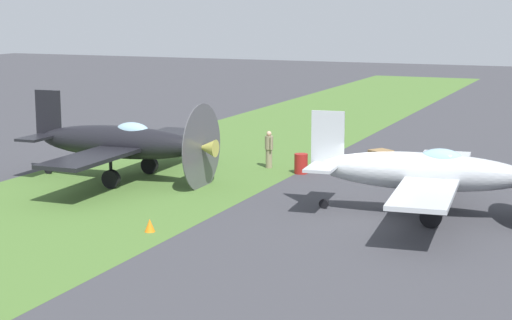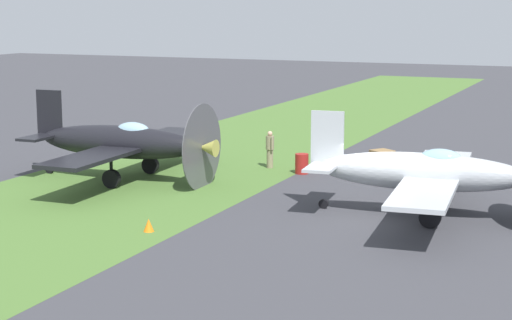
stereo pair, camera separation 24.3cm
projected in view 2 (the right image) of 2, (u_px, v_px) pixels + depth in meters
ground_plane at (373, 213)px, 31.04m from camera, size 160.00×160.00×0.00m
grass_verge at (123, 188)px, 35.20m from camera, size 120.00×11.00×0.01m
airplane_lead at (426, 172)px, 30.31m from camera, size 10.77×8.53×3.82m
airplane_wingman at (123, 142)px, 36.63m from camera, size 11.01×8.74×3.94m
ground_crew_chief at (270, 149)px, 39.47m from camera, size 0.48×0.48×1.73m
fuel_drum at (302, 164)px, 38.21m from camera, size 0.60×0.60×0.90m
supply_crate at (382, 157)px, 40.71m from camera, size 1.25×1.25×0.64m
runway_marker_cone at (149, 225)px, 28.45m from camera, size 0.36×0.36×0.44m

